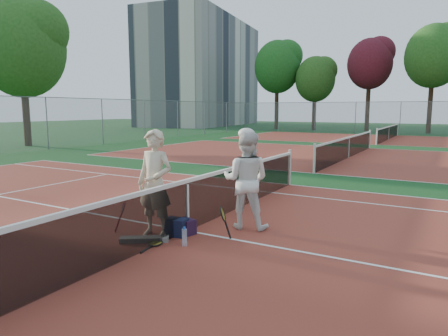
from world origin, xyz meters
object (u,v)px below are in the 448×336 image
Objects in this scene: player_b at (246,180)px; racket_black_held at (223,223)px; player_a at (155,184)px; sports_bag_purple at (186,226)px; racket_red at (123,217)px; sports_bag_navy at (176,227)px; apartment_block at (203,73)px; net_main at (187,205)px; water_bottle at (184,238)px; racket_spare at (156,244)px.

player_b reaches higher than racket_black_held.
player_a is 5.60× the size of sports_bag_purple.
sports_bag_navy is (1.02, 0.31, -0.12)m from racket_red.
player_b is (28.86, -43.22, -6.55)m from apartment_block.
sports_bag_purple is (1.11, 0.49, -0.14)m from racket_red.
sports_bag_navy is at bearing -2.43° from racket_black_held.
player_a reaches higher than net_main.
apartment_block is at bearing -69.41° from player_b.
net_main reaches higher than water_bottle.
player_a is 1.77m from player_b.
sports_bag_purple is 1.17× the size of water_bottle.
sports_bag_purple is at bearing 62.44° from sports_bag_navy.
player_a is 1.43m from racket_black_held.
net_main reaches higher than sports_bag_purple.
player_b reaches higher than sports_bag_purple.
player_a is 1.03× the size of player_b.
net_main reaches higher than racket_spare.
racket_black_held is at bearing 18.74° from sports_bag_navy.
net_main is 18.28× the size of racket_spare.
racket_black_held is (1.16, 0.47, -0.69)m from player_a.
sports_bag_navy is at bearing 27.14° from player_a.
sports_bag_navy is at bearing -29.07° from racket_red.
apartment_block is 38.29× the size of racket_red.
racket_black_held is 1.25m from racket_spare.
player_b is at bearing 74.28° from water_bottle.
apartment_block reaches higher than water_bottle.
racket_spare is (27.97, -44.92, -7.48)m from apartment_block.
player_a is 4.78× the size of sports_bag_navy.
apartment_block is at bearing 122.45° from water_bottle.
racket_black_held is at bearing -3.03° from net_main.
player_b is at bearing 49.38° from sports_bag_purple.
player_a reaches higher than water_bottle.
sports_bag_navy reaches higher than racket_spare.
racket_red is (-0.70, -0.12, -0.70)m from player_a.
player_b is at bearing -36.42° from racket_spare.
racket_black_held is at bearing 19.19° from player_a.
player_b is 5.43× the size of sports_bag_purple.
racket_red reaches higher than water_bottle.
racket_black_held is at bearing 73.39° from player_b.
player_b is 3.32× the size of racket_red.
racket_spare is at bearing 49.22° from player_b.
apartment_block reaches higher than racket_spare.
racket_spare is (0.32, -0.41, -0.96)m from player_a.
sports_bag_navy is at bearing -57.75° from apartment_block.
racket_red is 1.95m from racket_black_held.
net_main reaches higher than sports_bag_navy.
racket_black_held is 1.94× the size of water_bottle.
net_main is at bearing 113.24° from sports_bag_purple.
net_main is 31.23× the size of sports_bag_purple.
water_bottle is at bearing -40.01° from sports_bag_navy.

